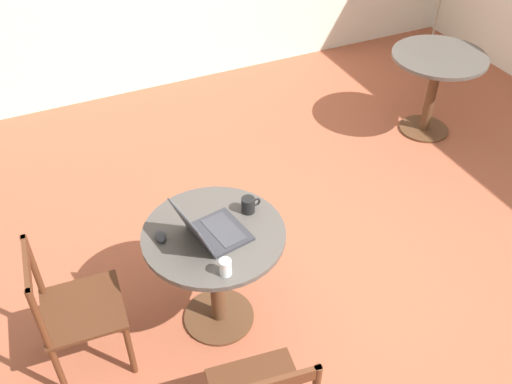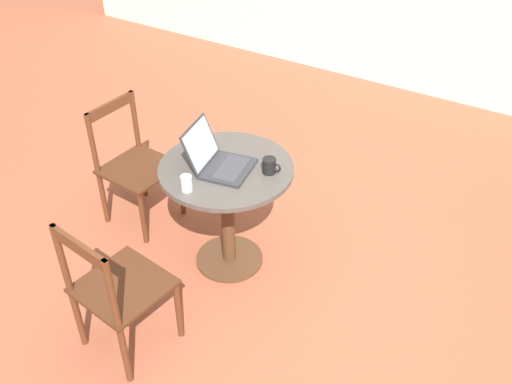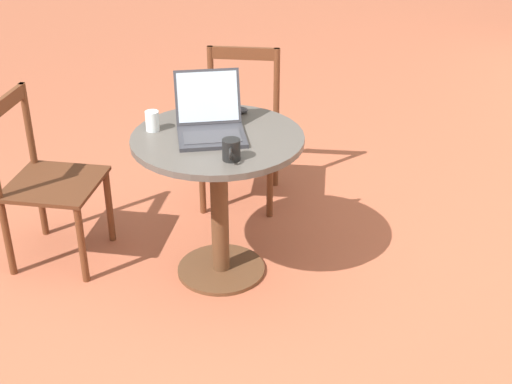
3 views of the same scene
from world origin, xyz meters
TOP-DOWN VIEW (x-y plane):
  - ground_plane at (0.00, 0.00)m, footprint 16.00×16.00m
  - cafe_table_near at (-0.76, 0.23)m, footprint 0.79×0.79m
  - cafe_table_mid at (1.73, 1.41)m, footprint 0.79×0.79m
  - chair_near_left at (-1.56, 0.28)m, footprint 0.46×0.46m
  - laptop at (-0.78, 0.19)m, footprint 0.40×0.36m
  - mouse at (-1.04, 0.30)m, footprint 0.06×0.10m
  - mug at (-0.51, 0.31)m, footprint 0.12×0.08m
  - drinking_glass at (-0.81, -0.08)m, footprint 0.06×0.06m

SIDE VIEW (x-z plane):
  - ground_plane at x=0.00m, z-range 0.00..0.00m
  - chair_near_left at x=-1.56m, z-range 0.00..0.86m
  - cafe_table_near at x=-0.76m, z-range 0.19..0.93m
  - cafe_table_mid at x=1.73m, z-range 0.19..0.93m
  - mouse at x=-1.04m, z-range 0.74..0.77m
  - mug at x=-0.51m, z-range 0.74..0.83m
  - drinking_glass at x=-0.81m, z-range 0.74..0.83m
  - laptop at x=-0.78m, z-range 0.66..0.92m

